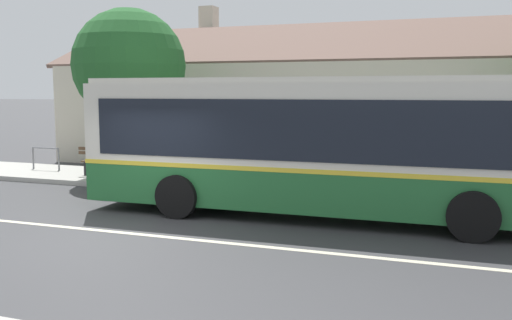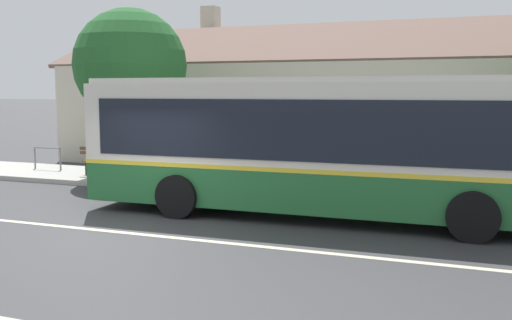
% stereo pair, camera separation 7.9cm
% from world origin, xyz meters
% --- Properties ---
extents(ground_plane, '(300.00, 300.00, 0.00)m').
position_xyz_m(ground_plane, '(0.00, 0.00, 0.00)').
color(ground_plane, '#38383A').
extents(sidewalk_far, '(60.00, 3.00, 0.15)m').
position_xyz_m(sidewalk_far, '(0.00, 6.00, 0.07)').
color(sidewalk_far, '#ADAAA3').
rests_on(sidewalk_far, ground).
extents(lane_divider_stripe, '(60.00, 0.16, 0.01)m').
position_xyz_m(lane_divider_stripe, '(0.00, 0.00, 0.00)').
color(lane_divider_stripe, beige).
rests_on(lane_divider_stripe, ground).
extents(community_building, '(20.60, 8.78, 6.68)m').
position_xyz_m(community_building, '(0.87, 13.50, 2.06)').
color(community_building, beige).
rests_on(community_building, ground).
extents(transit_bus, '(10.90, 2.90, 3.18)m').
position_xyz_m(transit_bus, '(3.39, 2.90, 1.71)').
color(transit_bus, '#236633').
rests_on(transit_bus, ground).
extents(bench_by_building, '(1.68, 0.51, 0.94)m').
position_xyz_m(bench_by_building, '(-4.37, 5.71, 0.57)').
color(bench_by_building, brown).
rests_on(bench_by_building, sidewalk_far).
extents(street_tree_secondary, '(3.65, 3.65, 5.54)m').
position_xyz_m(street_tree_secondary, '(-3.76, 6.34, 3.57)').
color(street_tree_secondary, '#4C3828').
rests_on(street_tree_secondary, ground).
extents(bike_rack, '(1.16, 0.06, 0.78)m').
position_xyz_m(bike_rack, '(-7.21, 6.28, 0.68)').
color(bike_rack, slate).
rests_on(bike_rack, sidewalk_far).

